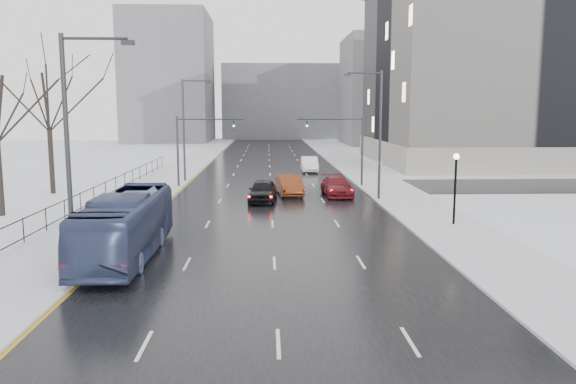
{
  "coord_description": "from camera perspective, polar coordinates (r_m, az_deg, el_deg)",
  "views": [
    {
      "loc": [
        -0.3,
        -3.04,
        6.99
      ],
      "look_at": [
        0.84,
        27.73,
        2.5
      ],
      "focal_mm": 35.0,
      "sensor_mm": 36.0,
      "label": 1
    }
  ],
  "objects": [
    {
      "name": "civic_building",
      "position": [
        83.03,
        23.46,
        10.53
      ],
      "size": [
        41.0,
        31.0,
        24.8
      ],
      "color": "gray",
      "rests_on": "ground"
    },
    {
      "name": "no_uturn_sign",
      "position": [
        48.21,
        9.26,
        2.6
      ],
      "size": [
        0.6,
        0.06,
        2.7
      ],
      "color": "#2D2D33",
      "rests_on": "sidewalk_right"
    },
    {
      "name": "mast_signal_right",
      "position": [
        51.68,
        6.39,
        5.04
      ],
      "size": [
        6.1,
        0.33,
        6.5
      ],
      "color": "#2D2D33",
      "rests_on": "ground"
    },
    {
      "name": "sedan_right_near",
      "position": [
        46.3,
        0.15,
        0.7
      ],
      "size": [
        2.32,
        5.23,
        1.67
      ],
      "primitive_type": "imported",
      "rotation": [
        0.0,
        0.0,
        0.11
      ],
      "color": "maroon",
      "rests_on": "road"
    },
    {
      "name": "cross_road",
      "position": [
        51.51,
        -1.77,
        0.51
      ],
      "size": [
        130.0,
        10.0,
        0.04
      ],
      "primitive_type": "cube",
      "color": "black",
      "rests_on": "ground"
    },
    {
      "name": "streetlight_l_far",
      "position": [
        55.61,
        -10.33,
        6.75
      ],
      "size": [
        2.95,
        0.25,
        10.0
      ],
      "color": "#2D2D33",
      "rests_on": "ground"
    },
    {
      "name": "sedan_center_near",
      "position": [
        42.98,
        -2.58,
        0.12
      ],
      "size": [
        2.38,
        5.11,
        1.69
      ],
      "primitive_type": "imported",
      "rotation": [
        0.0,
        0.0,
        -0.08
      ],
      "color": "black",
      "rests_on": "road"
    },
    {
      "name": "lamppost_r_mid",
      "position": [
        35.15,
        16.65,
        1.34
      ],
      "size": [
        0.36,
        0.36,
        4.28
      ],
      "color": "black",
      "rests_on": "sidewalk_right"
    },
    {
      "name": "park_strip",
      "position": [
        66.4,
        -19.38,
        1.83
      ],
      "size": [
        14.0,
        150.0,
        0.12
      ],
      "primitive_type": "cube",
      "color": "white",
      "rests_on": "ground"
    },
    {
      "name": "sidewalk_left",
      "position": [
        64.23,
        -11.25,
        1.96
      ],
      "size": [
        5.0,
        150.0,
        0.16
      ],
      "primitive_type": "cube",
      "color": "silver",
      "rests_on": "ground"
    },
    {
      "name": "sedan_right_far",
      "position": [
        46.14,
        4.98,
        0.58
      ],
      "size": [
        2.43,
        5.46,
        1.56
      ],
      "primitive_type": "imported",
      "rotation": [
        0.0,
        0.0,
        0.05
      ],
      "color": "maroon",
      "rests_on": "road"
    },
    {
      "name": "bldg_far_right",
      "position": [
        121.45,
        11.53,
        10.02
      ],
      "size": [
        24.0,
        20.0,
        22.0
      ],
      "primitive_type": "cube",
      "color": "slate",
      "rests_on": "ground"
    },
    {
      "name": "road",
      "position": [
        63.42,
        -1.84,
        1.98
      ],
      "size": [
        16.0,
        150.0,
        0.04
      ],
      "primitive_type": "cube",
      "color": "black",
      "rests_on": "ground"
    },
    {
      "name": "bldg_far_center",
      "position": [
        143.12,
        -0.41,
        9.1
      ],
      "size": [
        30.0,
        18.0,
        18.0
      ],
      "primitive_type": "cube",
      "color": "slate",
      "rests_on": "ground"
    },
    {
      "name": "sedan_right_distant",
      "position": [
        64.12,
        2.18,
        2.84
      ],
      "size": [
        1.88,
        5.24,
        1.72
      ],
      "primitive_type": "imported",
      "rotation": [
        0.0,
        0.0,
        -0.01
      ],
      "color": "white",
      "rests_on": "road"
    },
    {
      "name": "iron_fence",
      "position": [
        35.91,
        -22.81,
        -2.11
      ],
      "size": [
        0.06,
        70.0,
        1.3
      ],
      "color": "black",
      "rests_on": "sidewalk_left"
    },
    {
      "name": "tree_park_e",
      "position": [
        50.81,
        -22.73,
        -0.26
      ],
      "size": [
        9.45,
        9.45,
        13.5
      ],
      "primitive_type": null,
      "color": "black",
      "rests_on": "ground"
    },
    {
      "name": "bldg_far_left",
      "position": [
        130.05,
        -11.96,
        11.2
      ],
      "size": [
        18.0,
        22.0,
        28.0
      ],
      "primitive_type": "cube",
      "color": "slate",
      "rests_on": "ground"
    },
    {
      "name": "mast_signal_left",
      "position": [
        51.6,
        -9.98,
        4.96
      ],
      "size": [
        6.1,
        0.33,
        6.5
      ],
      "color": "#2D2D33",
      "rests_on": "ground"
    },
    {
      "name": "streetlight_r_mid",
      "position": [
        43.88,
        9.06,
        6.4
      ],
      "size": [
        2.95,
        0.25,
        10.0
      ],
      "color": "#2D2D33",
      "rests_on": "ground"
    },
    {
      "name": "streetlight_l_near",
      "position": [
        24.38,
        -21.01,
        4.52
      ],
      "size": [
        2.95,
        0.25,
        10.0
      ],
      "color": "#2D2D33",
      "rests_on": "ground"
    },
    {
      "name": "sidewalk_right",
      "position": [
        64.33,
        7.56,
        2.05
      ],
      "size": [
        5.0,
        150.0,
        0.16
      ],
      "primitive_type": "cube",
      "color": "silver",
      "rests_on": "ground"
    },
    {
      "name": "bus",
      "position": [
        27.76,
        -16.07,
        -3.27
      ],
      "size": [
        2.69,
        11.08,
        3.08
      ],
      "primitive_type": "imported",
      "rotation": [
        0.0,
        0.0,
        0.01
      ],
      "color": "#36426A",
      "rests_on": "road"
    },
    {
      "name": "tree_park_d",
      "position": [
        41.55,
        -27.02,
        -2.3
      ],
      "size": [
        8.75,
        8.75,
        12.5
      ],
      "primitive_type": null,
      "color": "black",
      "rests_on": "ground"
    }
  ]
}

